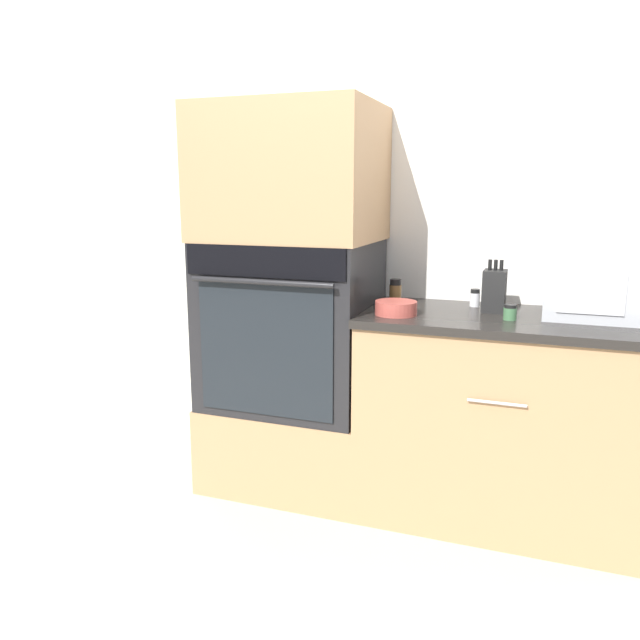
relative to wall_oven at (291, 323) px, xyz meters
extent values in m
plane|color=beige|center=(0.39, -0.30, -0.80)|extent=(12.00, 12.00, 0.00)
cube|color=silver|center=(0.39, 0.33, 0.45)|extent=(8.00, 0.05, 2.50)
cube|color=#A87F56|center=(0.00, 0.00, -0.60)|extent=(0.78, 0.60, 0.41)
cube|color=black|center=(0.00, 0.00, 0.00)|extent=(0.76, 0.59, 0.78)
cube|color=black|center=(0.00, -0.30, 0.32)|extent=(0.73, 0.01, 0.13)
cube|color=#3FBFF2|center=(0.00, -0.30, 0.32)|extent=(0.09, 0.00, 0.03)
cube|color=black|center=(0.00, -0.30, -0.06)|extent=(0.62, 0.01, 0.59)
cylinder|color=black|center=(0.00, -0.33, 0.24)|extent=(0.65, 0.02, 0.02)
cube|color=#A87F56|center=(0.00, 0.00, 0.69)|extent=(0.78, 0.60, 0.60)
cube|color=#A87F56|center=(0.97, 0.00, -0.37)|extent=(1.16, 0.60, 0.87)
cube|color=black|center=(0.97, 0.00, 0.09)|extent=(1.18, 0.63, 0.03)
cylinder|color=#B7B7BC|center=(0.97, -0.31, -0.17)|extent=(0.22, 0.01, 0.01)
cube|color=#B2B5BA|center=(1.31, 0.10, 0.24)|extent=(0.39, 0.34, 0.27)
cube|color=silver|center=(1.28, -0.07, 0.24)|extent=(0.24, 0.01, 0.18)
cube|color=black|center=(0.91, 0.09, 0.19)|extent=(0.09, 0.12, 0.18)
cylinder|color=black|center=(0.89, 0.09, 0.30)|extent=(0.02, 0.02, 0.04)
cylinder|color=black|center=(0.91, 0.09, 0.30)|extent=(0.02, 0.02, 0.04)
cylinder|color=black|center=(0.93, 0.09, 0.30)|extent=(0.02, 0.02, 0.04)
cylinder|color=#B24C42|center=(0.53, -0.13, 0.13)|extent=(0.18, 0.18, 0.06)
cylinder|color=#427047|center=(0.99, -0.07, 0.13)|extent=(0.05, 0.05, 0.05)
cylinder|color=black|center=(0.99, -0.07, 0.16)|extent=(0.05, 0.05, 0.01)
cylinder|color=brown|center=(0.48, 0.09, 0.15)|extent=(0.06, 0.06, 0.09)
cylinder|color=black|center=(0.48, 0.09, 0.21)|extent=(0.05, 0.05, 0.03)
cylinder|color=silver|center=(0.82, 0.18, 0.13)|extent=(0.04, 0.04, 0.06)
cylinder|color=black|center=(0.82, 0.18, 0.17)|extent=(0.04, 0.04, 0.02)
camera|label=1|loc=(1.12, -2.65, 0.62)|focal=35.00mm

